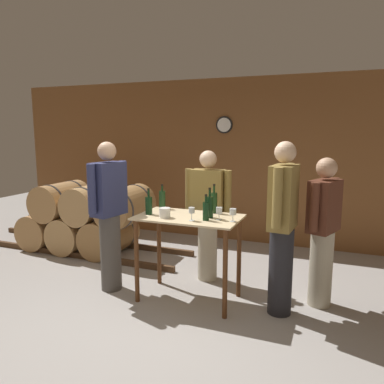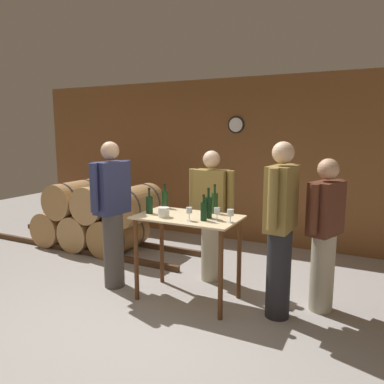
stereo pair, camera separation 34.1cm
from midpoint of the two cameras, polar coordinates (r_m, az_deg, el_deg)
name	(u,v)px [view 1 (the left image)]	position (r m, az deg, el deg)	size (l,w,h in m)	color
ground_plane	(152,313)	(4.07, -8.60, -17.88)	(14.00, 14.00, 0.00)	#9E9993
back_wall	(231,161)	(6.29, 4.45, 4.76)	(8.40, 0.08, 2.70)	brown
barrel_rack	(85,218)	(6.08, -17.63, -3.86)	(3.65, 0.86, 1.05)	#4C331E
tasting_table	(189,234)	(4.08, -2.94, -6.37)	(1.12, 0.66, 0.94)	beige
wine_bottle_far_left	(162,199)	(4.44, -6.76, -1.09)	(0.08, 0.08, 0.29)	#193819
wine_bottle_left	(149,205)	(4.15, -8.96, -1.97)	(0.08, 0.08, 0.29)	black
wine_bottle_center	(214,202)	(4.17, 1.04, -1.55)	(0.07, 0.07, 0.33)	#193819
wine_bottle_right	(210,206)	(3.94, 0.23, -2.24)	(0.08, 0.08, 0.32)	black
wine_bottle_far_right	(206,210)	(3.83, -0.42, -2.82)	(0.07, 0.07, 0.27)	black
wine_glass_near_left	(192,211)	(3.82, -2.62, -2.92)	(0.06, 0.06, 0.14)	silver
wine_glass_near_center	(219,211)	(3.85, 1.63, -2.92)	(0.06, 0.06, 0.13)	silver
wine_glass_near_right	(233,212)	(3.78, 3.71, -3.11)	(0.07, 0.07, 0.13)	silver
ice_bucket	(165,213)	(3.98, -6.63, -3.19)	(0.12, 0.12, 0.11)	white
person_host	(109,213)	(4.44, -14.68, -3.14)	(0.29, 0.58, 1.73)	#4C4742
person_visitor_with_scarf	(282,225)	(3.79, 11.12, -4.96)	(0.25, 0.59, 1.76)	#232328
person_visitor_bearded	(323,229)	(4.10, 17.11, -5.50)	(0.34, 0.56, 1.59)	#B7AD93
person_visitor_near_door	(208,213)	(4.60, 0.30, -3.21)	(0.59, 0.24, 1.62)	#B7AD93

